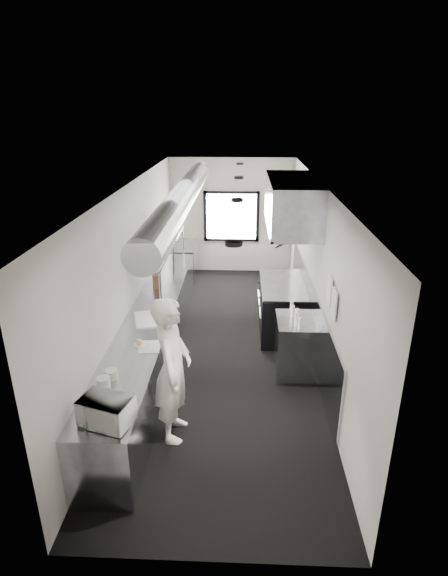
# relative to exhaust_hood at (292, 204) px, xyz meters

# --- Properties ---
(floor) EXTENTS (3.00, 8.00, 0.01)m
(floor) POSITION_rel_exhaust_hood_xyz_m (-1.10, -0.70, -2.39)
(floor) COLOR black
(floor) RESTS_ON ground
(ceiling) EXTENTS (3.00, 8.00, 0.01)m
(ceiling) POSITION_rel_exhaust_hood_xyz_m (-1.10, -0.70, 0.41)
(ceiling) COLOR white
(ceiling) RESTS_ON wall_back
(wall_back) EXTENTS (3.00, 0.02, 2.80)m
(wall_back) POSITION_rel_exhaust_hood_xyz_m (-1.10, 3.30, -0.99)
(wall_back) COLOR #B1AFA8
(wall_back) RESTS_ON floor
(wall_front) EXTENTS (3.00, 0.02, 2.80)m
(wall_front) POSITION_rel_exhaust_hood_xyz_m (-1.10, -4.70, -0.99)
(wall_front) COLOR #B1AFA8
(wall_front) RESTS_ON floor
(wall_left) EXTENTS (0.02, 8.00, 2.80)m
(wall_left) POSITION_rel_exhaust_hood_xyz_m (-2.60, -0.70, -0.99)
(wall_left) COLOR #B1AFA8
(wall_left) RESTS_ON floor
(wall_right) EXTENTS (0.02, 8.00, 2.80)m
(wall_right) POSITION_rel_exhaust_hood_xyz_m (0.40, -0.70, -0.99)
(wall_right) COLOR #B1AFA8
(wall_right) RESTS_ON floor
(wall_cladding) EXTENTS (0.03, 5.50, 1.10)m
(wall_cladding) POSITION_rel_exhaust_hood_xyz_m (0.38, -0.40, -1.84)
(wall_cladding) COLOR gray
(wall_cladding) RESTS_ON wall_right
(hvac_duct) EXTENTS (0.40, 6.40, 0.40)m
(hvac_duct) POSITION_rel_exhaust_hood_xyz_m (-1.80, -0.30, 0.16)
(hvac_duct) COLOR gray
(hvac_duct) RESTS_ON ceiling
(service_window) EXTENTS (1.36, 0.05, 1.25)m
(service_window) POSITION_rel_exhaust_hood_xyz_m (-1.10, 3.26, -0.99)
(service_window) COLOR white
(service_window) RESTS_ON wall_back
(exhaust_hood) EXTENTS (0.81, 2.20, 0.88)m
(exhaust_hood) POSITION_rel_exhaust_hood_xyz_m (0.00, 0.00, 0.00)
(exhaust_hood) COLOR gray
(exhaust_hood) RESTS_ON ceiling
(prep_counter) EXTENTS (0.70, 6.00, 0.90)m
(prep_counter) POSITION_rel_exhaust_hood_xyz_m (-2.25, -1.20, -1.94)
(prep_counter) COLOR gray
(prep_counter) RESTS_ON floor
(pass_shelf) EXTENTS (0.45, 3.00, 0.68)m
(pass_shelf) POSITION_rel_exhaust_hood_xyz_m (-2.29, 0.30, -0.86)
(pass_shelf) COLOR gray
(pass_shelf) RESTS_ON prep_counter
(range) EXTENTS (0.88, 1.60, 0.94)m
(range) POSITION_rel_exhaust_hood_xyz_m (-0.06, 0.00, -1.92)
(range) COLOR black
(range) RESTS_ON floor
(bottle_station) EXTENTS (0.65, 0.80, 0.90)m
(bottle_station) POSITION_rel_exhaust_hood_xyz_m (0.05, -1.40, -1.94)
(bottle_station) COLOR gray
(bottle_station) RESTS_ON floor
(far_work_table) EXTENTS (0.70, 1.20, 0.90)m
(far_work_table) POSITION_rel_exhaust_hood_xyz_m (-2.25, 2.50, -1.94)
(far_work_table) COLOR gray
(far_work_table) RESTS_ON floor
(notice_sheet_a) EXTENTS (0.02, 0.28, 0.38)m
(notice_sheet_a) POSITION_rel_exhaust_hood_xyz_m (0.37, -1.90, -0.79)
(notice_sheet_a) COLOR silver
(notice_sheet_a) RESTS_ON wall_right
(notice_sheet_b) EXTENTS (0.02, 0.28, 0.38)m
(notice_sheet_b) POSITION_rel_exhaust_hood_xyz_m (0.37, -2.25, -0.84)
(notice_sheet_b) COLOR silver
(notice_sheet_b) RESTS_ON wall_right
(line_cook) EXTENTS (0.46, 0.70, 1.89)m
(line_cook) POSITION_rel_exhaust_hood_xyz_m (-1.64, -2.94, -1.45)
(line_cook) COLOR silver
(line_cook) RESTS_ON floor
(microwave) EXTENTS (0.56, 0.49, 0.29)m
(microwave) POSITION_rel_exhaust_hood_xyz_m (-2.17, -3.89, -1.35)
(microwave) COLOR white
(microwave) RESTS_ON prep_counter
(deli_tub_a) EXTENTS (0.19, 0.19, 0.11)m
(deli_tub_a) POSITION_rel_exhaust_hood_xyz_m (-2.35, -3.08, -1.44)
(deli_tub_a) COLOR #B4C1B2
(deli_tub_a) RESTS_ON prep_counter
(deli_tub_b) EXTENTS (0.18, 0.18, 0.11)m
(deli_tub_b) POSITION_rel_exhaust_hood_xyz_m (-2.40, -3.25, -1.43)
(deli_tub_b) COLOR #B4C1B2
(deli_tub_b) RESTS_ON prep_counter
(newspaper) EXTENTS (0.32, 0.38, 0.01)m
(newspaper) POSITION_rel_exhaust_hood_xyz_m (-2.05, -2.32, -1.49)
(newspaper) COLOR silver
(newspaper) RESTS_ON prep_counter
(small_plate) EXTENTS (0.17, 0.17, 0.01)m
(small_plate) POSITION_rel_exhaust_hood_xyz_m (-2.19, -2.28, -1.48)
(small_plate) COLOR white
(small_plate) RESTS_ON prep_counter
(pastry) EXTENTS (0.08, 0.08, 0.08)m
(pastry) POSITION_rel_exhaust_hood_xyz_m (-2.19, -2.28, -1.44)
(pastry) COLOR tan
(pastry) RESTS_ON small_plate
(cutting_board) EXTENTS (0.59, 0.69, 0.02)m
(cutting_board) POSITION_rel_exhaust_hood_xyz_m (-2.21, -1.47, -1.48)
(cutting_board) COLOR silver
(cutting_board) RESTS_ON prep_counter
(knife_block) EXTENTS (0.17, 0.24, 0.24)m
(knife_block) POSITION_rel_exhaust_hood_xyz_m (-2.35, -0.14, -1.37)
(knife_block) COLOR #522F1D
(knife_block) RESTS_ON prep_counter
(plate_stack_a) EXTENTS (0.32, 0.32, 0.28)m
(plate_stack_a) POSITION_rel_exhaust_hood_xyz_m (-2.30, -0.35, -0.68)
(plate_stack_a) COLOR white
(plate_stack_a) RESTS_ON pass_shelf
(plate_stack_b) EXTENTS (0.27, 0.27, 0.30)m
(plate_stack_b) POSITION_rel_exhaust_hood_xyz_m (-2.32, -0.12, -0.67)
(plate_stack_b) COLOR white
(plate_stack_b) RESTS_ON pass_shelf
(plate_stack_c) EXTENTS (0.24, 0.24, 0.34)m
(plate_stack_c) POSITION_rel_exhaust_hood_xyz_m (-2.28, 0.51, -0.65)
(plate_stack_c) COLOR white
(plate_stack_c) RESTS_ON pass_shelf
(plate_stack_d) EXTENTS (0.32, 0.32, 0.37)m
(plate_stack_d) POSITION_rel_exhaust_hood_xyz_m (-2.27, 0.95, -0.64)
(plate_stack_d) COLOR white
(plate_stack_d) RESTS_ON pass_shelf
(squeeze_bottle_a) EXTENTS (0.07, 0.07, 0.17)m
(squeeze_bottle_a) POSITION_rel_exhaust_hood_xyz_m (0.04, -1.68, -1.41)
(squeeze_bottle_a) COLOR silver
(squeeze_bottle_a) RESTS_ON bottle_station
(squeeze_bottle_b) EXTENTS (0.07, 0.07, 0.16)m
(squeeze_bottle_b) POSITION_rel_exhaust_hood_xyz_m (-0.01, -1.59, -1.41)
(squeeze_bottle_b) COLOR silver
(squeeze_bottle_b) RESTS_ON bottle_station
(squeeze_bottle_c) EXTENTS (0.07, 0.07, 0.17)m
(squeeze_bottle_c) POSITION_rel_exhaust_hood_xyz_m (0.03, -1.38, -1.40)
(squeeze_bottle_c) COLOR silver
(squeeze_bottle_c) RESTS_ON bottle_station
(squeeze_bottle_d) EXTENTS (0.07, 0.07, 0.18)m
(squeeze_bottle_d) POSITION_rel_exhaust_hood_xyz_m (-0.03, -1.28, -1.40)
(squeeze_bottle_d) COLOR silver
(squeeze_bottle_d) RESTS_ON bottle_station
(squeeze_bottle_e) EXTENTS (0.06, 0.06, 0.16)m
(squeeze_bottle_e) POSITION_rel_exhaust_hood_xyz_m (-0.02, -1.05, -1.41)
(squeeze_bottle_e) COLOR silver
(squeeze_bottle_e) RESTS_ON bottle_station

